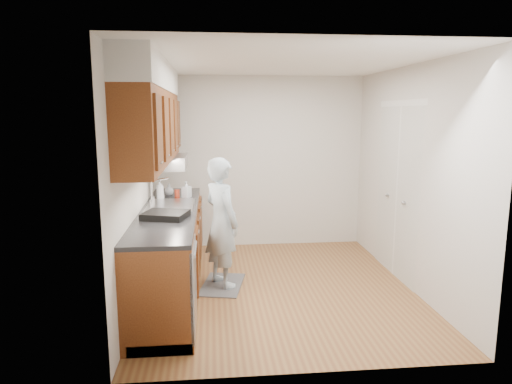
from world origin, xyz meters
TOP-DOWN VIEW (x-y plane):
  - floor at (0.00, 0.00)m, footprint 3.50×3.50m
  - ceiling at (0.00, 0.00)m, footprint 3.50×3.50m
  - wall_left at (-1.50, 0.00)m, footprint 0.02×3.50m
  - wall_right at (1.50, 0.00)m, footprint 0.02×3.50m
  - wall_back at (0.00, 1.75)m, footprint 3.00×0.02m
  - counter at (-1.20, -0.00)m, footprint 0.64×2.80m
  - upper_cabinets at (-1.33, 0.05)m, footprint 0.47×2.80m
  - closet_door at (1.49, 0.30)m, footprint 0.02×1.22m
  - floor_mat at (-0.63, 0.13)m, footprint 0.58×0.82m
  - person at (-0.63, 0.13)m, footprint 0.64×0.71m
  - soap_bottle_a at (-1.35, 0.59)m, footprint 0.10×0.10m
  - soap_bottle_b at (-1.04, 0.69)m, footprint 0.13×0.13m
  - soap_bottle_c at (-1.27, 0.87)m, footprint 0.16×0.16m
  - soda_can at (-1.15, 0.62)m, footprint 0.08×0.08m
  - steel_can at (-1.02, 0.77)m, footprint 0.07×0.07m
  - dish_rack at (-1.19, -0.42)m, footprint 0.49×0.45m

SIDE VIEW (x-z plane):
  - floor at x=0.00m, z-range 0.00..0.00m
  - floor_mat at x=-0.63m, z-range 0.00..0.01m
  - counter at x=-1.20m, z-range -0.16..1.14m
  - person at x=-0.63m, z-range 0.01..1.69m
  - dish_rack at x=-1.19m, z-range 0.94..1.01m
  - soda_can at x=-1.15m, z-range 0.94..1.05m
  - steel_can at x=-1.02m, z-range 0.94..1.07m
  - soap_bottle_c at x=-1.27m, z-range 0.94..1.09m
  - closet_door at x=1.49m, z-range 0.00..2.05m
  - soap_bottle_b at x=-1.04m, z-range 0.94..1.14m
  - soap_bottle_a at x=-1.35m, z-range 0.94..1.19m
  - wall_left at x=-1.50m, z-range 0.00..2.50m
  - wall_right at x=1.50m, z-range 0.00..2.50m
  - wall_back at x=0.00m, z-range 0.00..2.50m
  - upper_cabinets at x=-1.33m, z-range 1.34..2.55m
  - ceiling at x=0.00m, z-range 2.50..2.50m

